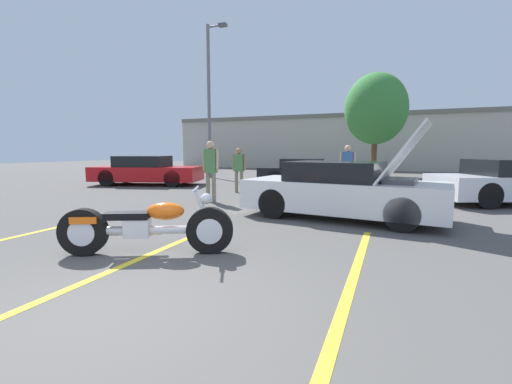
% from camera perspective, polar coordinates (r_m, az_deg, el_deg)
% --- Properties ---
extents(ground_plane, '(80.00, 80.00, 0.00)m').
position_cam_1_polar(ground_plane, '(3.59, -24.53, -18.89)').
color(ground_plane, '#514F4C').
extents(parking_stripe_foreground, '(0.12, 5.59, 0.01)m').
position_cam_1_polar(parking_stripe_foreground, '(7.40, -35.96, -6.28)').
color(parking_stripe_foreground, yellow).
rests_on(parking_stripe_foreground, ground).
extents(parking_stripe_middle, '(0.12, 5.59, 0.01)m').
position_cam_1_polar(parking_stripe_middle, '(5.23, -18.50, -10.34)').
color(parking_stripe_middle, yellow).
rests_on(parking_stripe_middle, ground).
extents(parking_stripe_back, '(0.12, 5.59, 0.01)m').
position_cam_1_polar(parking_stripe_back, '(4.10, 15.39, -15.13)').
color(parking_stripe_back, yellow).
rests_on(parking_stripe_back, ground).
extents(far_building, '(32.00, 4.20, 4.40)m').
position_cam_1_polar(far_building, '(29.57, 17.37, 8.21)').
color(far_building, '#B2AD9E').
rests_on(far_building, ground).
extents(light_pole, '(1.21, 0.28, 8.28)m').
position_cam_1_polar(light_pole, '(19.74, -7.67, 15.62)').
color(light_pole, slate).
rests_on(light_pole, ground).
extents(tree_background, '(3.54, 3.54, 5.94)m').
position_cam_1_polar(tree_background, '(21.40, 19.35, 12.91)').
color(tree_background, brown).
rests_on(tree_background, ground).
extents(motorcycle, '(2.35, 1.24, 0.98)m').
position_cam_1_polar(motorcycle, '(5.30, -17.73, -5.53)').
color(motorcycle, black).
rests_on(motorcycle, ground).
extents(show_car_hood_open, '(4.55, 2.36, 2.11)m').
position_cam_1_polar(show_car_hood_open, '(7.97, 14.34, 0.26)').
color(show_car_hood_open, white).
rests_on(show_car_hood_open, ground).
extents(parked_car_left_row, '(5.01, 3.12, 1.29)m').
position_cam_1_polar(parked_car_left_row, '(16.00, -17.76, 3.36)').
color(parked_car_left_row, red).
rests_on(parked_car_left_row, ground).
extents(parked_car_mid_row, '(4.45, 2.48, 1.16)m').
position_cam_1_polar(parked_car_mid_row, '(15.59, 8.27, 3.33)').
color(parked_car_mid_row, black).
rests_on(parked_car_mid_row, ground).
extents(spectator_near_motorcycle, '(0.52, 0.22, 1.71)m').
position_cam_1_polar(spectator_near_motorcycle, '(12.03, 15.00, 4.28)').
color(spectator_near_motorcycle, brown).
rests_on(spectator_near_motorcycle, ground).
extents(spectator_by_show_car, '(0.52, 0.21, 1.61)m').
position_cam_1_polar(spectator_by_show_car, '(12.37, -2.86, 4.27)').
color(spectator_by_show_car, gray).
rests_on(spectator_by_show_car, ground).
extents(spectator_midground, '(0.52, 0.24, 1.80)m').
position_cam_1_polar(spectator_midground, '(10.19, -7.57, 4.37)').
color(spectator_midground, gray).
rests_on(spectator_midground, ground).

